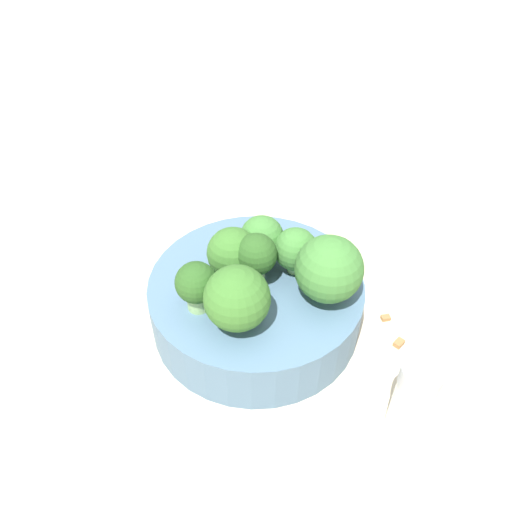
# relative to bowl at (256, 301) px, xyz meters

# --- Properties ---
(ground_plane) EXTENTS (3.00, 3.00, 0.00)m
(ground_plane) POSITION_rel_bowl_xyz_m (0.00, 0.00, -0.03)
(ground_plane) COLOR beige
(bowl) EXTENTS (0.20, 0.20, 0.05)m
(bowl) POSITION_rel_bowl_xyz_m (0.00, 0.00, 0.00)
(bowl) COLOR slate
(bowl) RESTS_ON ground_plane
(broccoli_floret_0) EXTENTS (0.04, 0.04, 0.05)m
(broccoli_floret_0) POSITION_rel_bowl_xyz_m (0.00, 0.00, 0.06)
(broccoli_floret_0) COLOR #7A9E5B
(broccoli_floret_0) RESTS_ON bowl
(broccoli_floret_1) EXTENTS (0.05, 0.05, 0.06)m
(broccoli_floret_1) POSITION_rel_bowl_xyz_m (0.05, 0.01, 0.06)
(broccoli_floret_1) COLOR #7A9E5B
(broccoli_floret_1) RESTS_ON bowl
(broccoli_floret_2) EXTENTS (0.05, 0.05, 0.05)m
(broccoli_floret_2) POSITION_rel_bowl_xyz_m (-0.00, -0.02, 0.05)
(broccoli_floret_2) COLOR #84AD66
(broccoli_floret_2) RESTS_ON bowl
(broccoli_floret_3) EXTENTS (0.04, 0.04, 0.05)m
(broccoli_floret_3) POSITION_rel_bowl_xyz_m (0.05, -0.03, 0.05)
(broccoli_floret_3) COLOR #8EB770
(broccoli_floret_3) RESTS_ON bowl
(broccoli_floret_4) EXTENTS (0.04, 0.04, 0.05)m
(broccoli_floret_4) POSITION_rel_bowl_xyz_m (-0.03, -0.01, 0.05)
(broccoli_floret_4) COLOR #7A9E5B
(broccoli_floret_4) RESTS_ON bowl
(broccoli_floret_5) EXTENTS (0.06, 0.06, 0.06)m
(broccoli_floret_5) POSITION_rel_bowl_xyz_m (-0.01, 0.06, 0.06)
(broccoli_floret_5) COLOR #84AD66
(broccoli_floret_5) RESTS_ON bowl
(broccoli_floret_6) EXTENTS (0.04, 0.04, 0.05)m
(broccoli_floret_6) POSITION_rel_bowl_xyz_m (-0.03, 0.03, 0.05)
(broccoli_floret_6) COLOR #8EB770
(broccoli_floret_6) RESTS_ON bowl
(pepper_shaker) EXTENTS (0.03, 0.03, 0.08)m
(pepper_shaker) POSITION_rel_bowl_xyz_m (0.05, 0.15, 0.01)
(pepper_shaker) COLOR silver
(pepper_shaker) RESTS_ON ground_plane
(almond_crumb_0) EXTENTS (0.01, 0.01, 0.01)m
(almond_crumb_0) POSITION_rel_bowl_xyz_m (-0.10, 0.06, -0.02)
(almond_crumb_0) COLOR olive
(almond_crumb_0) RESTS_ON ground_plane
(almond_crumb_1) EXTENTS (0.01, 0.01, 0.01)m
(almond_crumb_1) POSITION_rel_bowl_xyz_m (-0.05, 0.11, -0.02)
(almond_crumb_1) COLOR olive
(almond_crumb_1) RESTS_ON ground_plane
(almond_crumb_2) EXTENTS (0.01, 0.01, 0.01)m
(almond_crumb_2) POSITION_rel_bowl_xyz_m (0.00, 0.15, -0.02)
(almond_crumb_2) COLOR #AD7F4C
(almond_crumb_2) RESTS_ON ground_plane
(almond_crumb_3) EXTENTS (0.01, 0.01, 0.01)m
(almond_crumb_3) POSITION_rel_bowl_xyz_m (-0.03, 0.13, -0.02)
(almond_crumb_3) COLOR olive
(almond_crumb_3) RESTS_ON ground_plane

